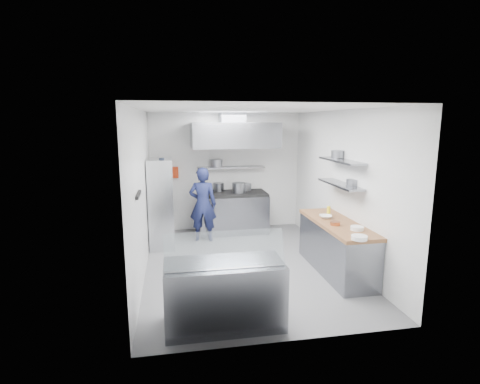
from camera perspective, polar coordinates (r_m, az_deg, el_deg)
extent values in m
plane|color=#59595C|center=(7.03, 0.89, -10.97)|extent=(5.00, 5.00, 0.00)
plane|color=silver|center=(6.54, 0.96, 12.48)|extent=(5.00, 5.00, 0.00)
cube|color=white|center=(9.08, -2.14, 3.12)|extent=(3.60, 2.80, 0.02)
cube|color=white|center=(4.28, 7.46, -5.61)|extent=(3.60, 2.80, 0.02)
cube|color=white|center=(6.54, -14.73, -0.19)|extent=(2.80, 5.00, 0.02)
cube|color=white|center=(7.21, 15.10, 0.78)|extent=(2.80, 5.00, 0.02)
cube|color=gray|center=(8.88, -1.09, -3.28)|extent=(1.60, 0.80, 0.90)
cube|color=black|center=(8.78, -1.11, -0.24)|extent=(1.57, 0.78, 0.06)
cylinder|color=slate|center=(8.95, -3.28, 0.79)|extent=(0.26, 0.26, 0.20)
cylinder|color=slate|center=(8.69, -0.19, 0.65)|extent=(0.31, 0.31, 0.24)
cylinder|color=slate|center=(9.03, 0.85, 0.78)|extent=(0.28, 0.28, 0.16)
cube|color=gray|center=(8.92, -1.37, 3.77)|extent=(1.60, 0.30, 0.04)
cylinder|color=slate|center=(8.79, -3.61, 4.37)|extent=(0.28, 0.28, 0.18)
cube|color=gray|center=(8.45, -0.95, 8.69)|extent=(1.90, 1.15, 0.55)
cube|color=slate|center=(8.67, -1.20, 11.25)|extent=(0.55, 0.55, 0.24)
cube|color=red|center=(8.93, -10.07, 2.96)|extent=(0.22, 0.10, 0.26)
imported|color=#151B40|center=(8.20, -5.69, -1.89)|extent=(0.66, 0.50, 1.63)
cube|color=silver|center=(7.98, -11.91, -1.62)|extent=(0.50, 0.90, 1.85)
cube|color=white|center=(7.68, -11.94, -3.07)|extent=(0.16, 0.20, 0.18)
cube|color=yellow|center=(7.87, -12.02, 0.98)|extent=(0.13, 0.16, 0.14)
cylinder|color=black|center=(7.54, -11.84, 4.41)|extent=(0.10, 0.10, 0.18)
cube|color=black|center=(5.63, -15.22, -0.38)|extent=(0.04, 0.55, 0.05)
cube|color=gray|center=(6.79, 14.40, -8.35)|extent=(0.62, 2.00, 0.84)
cube|color=#965E3D|center=(6.66, 14.58, -4.68)|extent=(0.65, 2.04, 0.06)
cylinder|color=white|center=(5.76, 17.72, -6.65)|extent=(0.23, 0.23, 0.06)
cylinder|color=white|center=(6.24, 17.41, -5.29)|extent=(0.21, 0.21, 0.06)
cylinder|color=#B86034|center=(6.43, 14.30, -4.65)|extent=(0.16, 0.16, 0.06)
cylinder|color=yellow|center=(7.00, 13.35, -2.86)|extent=(0.07, 0.07, 0.18)
imported|color=white|center=(6.85, 12.91, -3.69)|extent=(0.27, 0.27, 0.05)
cube|color=gray|center=(6.86, 15.00, 1.13)|extent=(0.30, 1.30, 0.04)
cube|color=gray|center=(6.80, 15.17, 4.62)|extent=(0.30, 1.30, 0.04)
cylinder|color=slate|center=(6.70, 16.77, 1.44)|extent=(0.21, 0.21, 0.10)
cylinder|color=slate|center=(7.11, 14.66, 5.62)|extent=(0.24, 0.24, 0.14)
cube|color=gray|center=(4.95, -2.42, -15.31)|extent=(1.50, 0.70, 0.85)
cube|color=silver|center=(4.59, -2.28, -8.71)|extent=(1.47, 0.19, 0.42)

